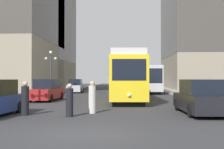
{
  "coord_description": "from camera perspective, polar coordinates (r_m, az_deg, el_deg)",
  "views": [
    {
      "loc": [
        1.35,
        -9.33,
        1.85
      ],
      "look_at": [
        0.42,
        11.12,
        2.17
      ],
      "focal_mm": 44.86,
      "sensor_mm": 36.0,
      "label": 1
    }
  ],
  "objects": [
    {
      "name": "streetcar",
      "position": [
        24.23,
        2.72,
        -0.31
      ],
      "size": [
        3.09,
        12.6,
        3.89
      ],
      "rotation": [
        0.0,
        0.0,
        0.04
      ],
      "color": "black",
      "rests_on": "ground"
    },
    {
      "name": "parked_car_left_mid",
      "position": [
        24.59,
        -13.12,
        -3.22
      ],
      "size": [
        2.04,
        5.06,
        1.82
      ],
      "rotation": [
        0.0,
        0.0,
        -0.04
      ],
      "color": "black",
      "rests_on": "ground"
    },
    {
      "name": "pedestrian_on_sidewalk",
      "position": [
        13.86,
        -8.65,
        -5.42
      ],
      "size": [
        0.36,
        0.36,
        1.62
      ],
      "rotation": [
        0.0,
        0.0,
        5.46
      ],
      "color": "black",
      "rests_on": "ground"
    },
    {
      "name": "transit_bus",
      "position": [
        38.76,
        7.57,
        -0.75
      ],
      "size": [
        2.95,
        12.93,
        3.45
      ],
      "rotation": [
        0.0,
        0.0,
        -0.03
      ],
      "color": "black",
      "rests_on": "ground"
    },
    {
      "name": "ground_plane",
      "position": [
        9.61,
        -5.65,
        -11.99
      ],
      "size": [
        200.0,
        200.0,
        0.0
      ],
      "primitive_type": "plane",
      "color": "#303033"
    },
    {
      "name": "pedestrian_crossing_far",
      "position": [
        15.14,
        -4.05,
        -4.83
      ],
      "size": [
        0.39,
        0.39,
        1.74
      ],
      "rotation": [
        0.0,
        0.0,
        5.09
      ],
      "color": "beige",
      "rests_on": "ground"
    },
    {
      "name": "parked_car_right_far",
      "position": [
        15.56,
        17.39,
        -4.56
      ],
      "size": [
        1.96,
        5.02,
        1.82
      ],
      "rotation": [
        0.0,
        0.0,
        3.16
      ],
      "color": "black",
      "rests_on": "ground"
    },
    {
      "name": "sidewalk_right",
      "position": [
        49.81,
        10.3,
        -2.93
      ],
      "size": [
        2.8,
        120.0,
        0.15
      ],
      "primitive_type": "cube",
      "color": "gray",
      "rests_on": "ground"
    },
    {
      "name": "sidewalk_left",
      "position": [
        50.25,
        -8.14,
        -2.91
      ],
      "size": [
        2.8,
        120.0,
        0.15
      ],
      "primitive_type": "cube",
      "color": "gray",
      "rests_on": "ground"
    },
    {
      "name": "parked_car_left_near",
      "position": [
        38.12,
        -7.46,
        -2.4
      ],
      "size": [
        2.07,
        4.75,
        1.82
      ],
      "rotation": [
        0.0,
        0.0,
        0.05
      ],
      "color": "black",
      "rests_on": "ground"
    },
    {
      "name": "building_right_corner",
      "position": [
        55.89,
        18.37,
        10.18
      ],
      "size": [
        14.37,
        19.75,
        24.38
      ],
      "color": "gray",
      "rests_on": "ground"
    },
    {
      "name": "lamp_post_left_far",
      "position": [
        33.12,
        -12.37,
        1.87
      ],
      "size": [
        1.41,
        0.36,
        4.95
      ],
      "color": "#333338",
      "rests_on": "sidewalk_left"
    },
    {
      "name": "pedestrian_crossing_near",
      "position": [
        14.9,
        -17.29,
        -4.88
      ],
      "size": [
        0.39,
        0.39,
        1.73
      ],
      "rotation": [
        0.0,
        0.0,
        2.84
      ],
      "color": "black",
      "rests_on": "ground"
    },
    {
      "name": "building_left_corner",
      "position": [
        56.03,
        -14.28,
        8.36
      ],
      "size": [
        11.28,
        17.19,
        21.08
      ],
      "color": "gray",
      "rests_on": "ground"
    }
  ]
}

